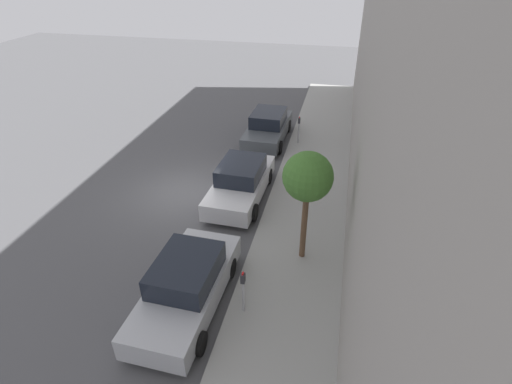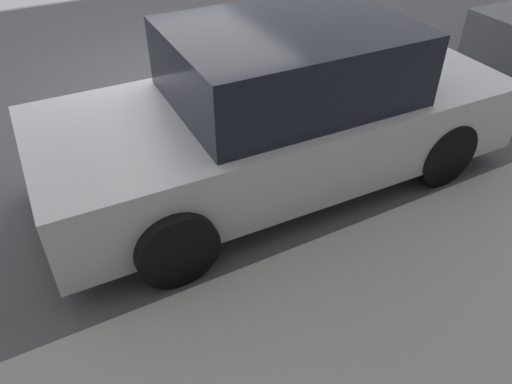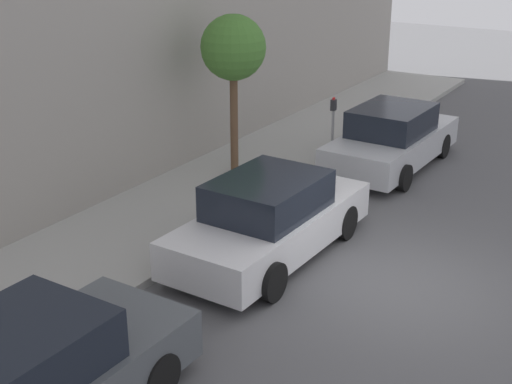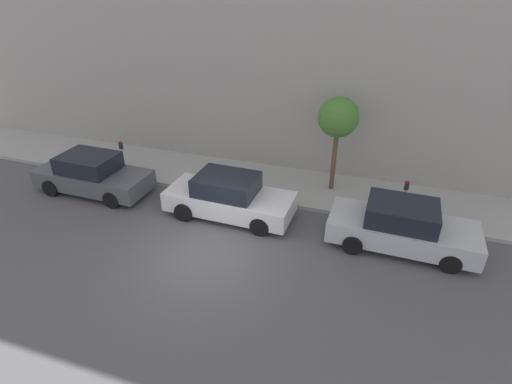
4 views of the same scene
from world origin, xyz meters
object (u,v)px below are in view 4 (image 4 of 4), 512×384
parked_sedan_second (229,197)px  parked_sedan_third (93,175)px  parking_meter_near (405,195)px  parked_sedan_nearest (402,227)px  parking_meter_far (122,153)px  street_tree (338,118)px

parked_sedan_second → parked_sedan_third: size_ratio=1.00×
parked_sedan_second → parking_meter_near: parking_meter_near is taller
parked_sedan_nearest → parking_meter_near: parking_meter_near is taller
parking_meter_far → parking_meter_near: bearing=-90.0°
parked_sedan_third → parking_meter_near: 11.68m
parked_sedan_second → parking_meter_near: size_ratio=3.26×
parked_sedan_third → parking_meter_far: parked_sedan_third is taller
parking_meter_far → parked_sedan_third: bearing=169.9°
parked_sedan_third → street_tree: street_tree is taller
parking_meter_near → parking_meter_far: size_ratio=1.01×
parked_sedan_third → parking_meter_far: 1.67m
parked_sedan_third → street_tree: (2.89, -8.92, 2.31)m
parked_sedan_nearest → street_tree: bearing=42.1°
parked_sedan_nearest → parking_meter_far: size_ratio=3.29×
parking_meter_near → parked_sedan_third: bearing=98.0°
parked_sedan_nearest → parked_sedan_third: size_ratio=1.00×
parking_meter_far → parked_sedan_second: bearing=-106.3°
parked_sedan_nearest → parked_sedan_third: bearing=90.0°
parked_sedan_third → street_tree: 9.65m
parked_sedan_second → parking_meter_far: bearing=73.7°
parked_sedan_second → parking_meter_near: (1.58, -5.84, 0.28)m
parking_meter_near → street_tree: 3.57m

